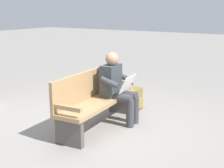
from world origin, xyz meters
The scene contains 4 objects.
ground_plane centered at (0.00, 0.00, 0.00)m, with size 40.00×40.00×0.00m, color gray.
bench_near centered at (0.01, -0.07, 0.46)m, with size 1.83×0.63×0.90m.
person_seated centered at (-0.36, 0.13, 0.63)m, with size 0.59×0.60×1.18m.
backpack centered at (-1.09, 0.07, 0.20)m, with size 0.33×0.26×0.42m.
Camera 1 is at (3.87, 2.73, 1.87)m, focal length 49.88 mm.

